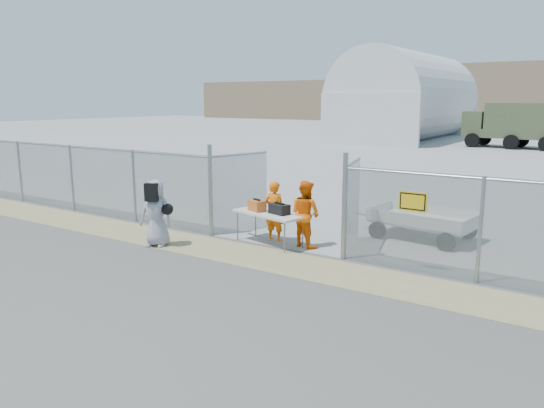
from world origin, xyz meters
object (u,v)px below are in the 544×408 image
Objects in this scene: folding_table at (269,228)px; security_worker_right at (305,214)px; visitor at (156,213)px; utility_trailer at (423,224)px; security_worker_left at (275,211)px.

security_worker_right is (0.89, 0.32, 0.43)m from folding_table.
visitor is (-2.29, -1.72, 0.44)m from folding_table.
security_worker_left is at bearing -136.96° from utility_trailer.
visitor reaches higher than folding_table.
visitor is (-2.24, -2.06, 0.05)m from security_worker_left.
utility_trailer is at bearing 52.74° from folding_table.
security_worker_left is (-0.05, 0.33, 0.39)m from folding_table.
security_worker_left reaches higher than folding_table.
security_worker_left is 0.94× the size of visitor.
security_worker_right is at bearing 176.82° from security_worker_left.
security_worker_right is 0.99× the size of visitor.
visitor reaches higher than security_worker_left.
visitor reaches higher than utility_trailer.
visitor is 7.02m from utility_trailer.
folding_table is 1.14× the size of visitor.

